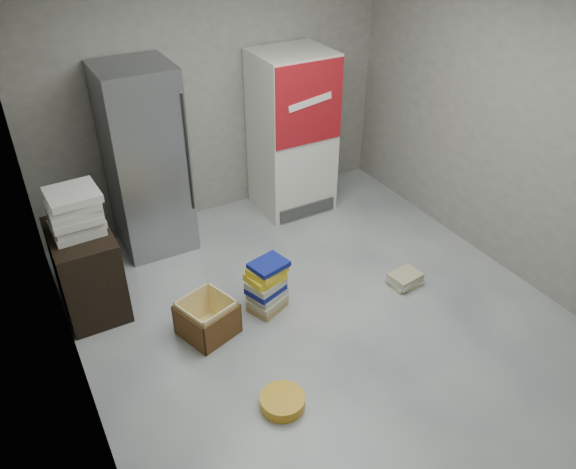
# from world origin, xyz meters

# --- Properties ---
(ground) EXTENTS (5.00, 5.00, 0.00)m
(ground) POSITION_xyz_m (0.00, 0.00, 0.00)
(ground) COLOR #B8B8B3
(ground) RESTS_ON ground
(room_shell) EXTENTS (4.04, 5.04, 2.82)m
(room_shell) POSITION_xyz_m (0.00, 0.00, 1.80)
(room_shell) COLOR gray
(room_shell) RESTS_ON ground
(steel_fridge) EXTENTS (0.70, 0.72, 1.90)m
(steel_fridge) POSITION_xyz_m (-0.90, 2.13, 0.95)
(steel_fridge) COLOR #9D9FA4
(steel_fridge) RESTS_ON ground
(coke_cooler) EXTENTS (0.80, 0.73, 1.80)m
(coke_cooler) POSITION_xyz_m (0.75, 2.12, 0.90)
(coke_cooler) COLOR silver
(coke_cooler) RESTS_ON ground
(wood_shelf) EXTENTS (0.50, 0.80, 0.80)m
(wood_shelf) POSITION_xyz_m (-1.73, 1.40, 0.40)
(wood_shelf) COLOR black
(wood_shelf) RESTS_ON ground
(supply_box_stack) EXTENTS (0.44, 0.45, 0.39)m
(supply_box_stack) POSITION_xyz_m (-1.72, 1.40, 0.99)
(supply_box_stack) COLOR white
(supply_box_stack) RESTS_ON wood_shelf
(phonebook_stack_main) EXTENTS (0.40, 0.37, 0.51)m
(phonebook_stack_main) POSITION_xyz_m (-0.37, 0.60, 0.25)
(phonebook_stack_main) COLOR #A88B50
(phonebook_stack_main) RESTS_ON ground
(phonebook_stack_side) EXTENTS (0.33, 0.28, 0.13)m
(phonebook_stack_side) POSITION_xyz_m (0.94, 0.26, 0.06)
(phonebook_stack_side) COLOR tan
(phonebook_stack_side) RESTS_ON ground
(cardboard_box) EXTENTS (0.53, 0.53, 0.34)m
(cardboard_box) POSITION_xyz_m (-0.96, 0.56, 0.14)
(cardboard_box) COLOR gold
(cardboard_box) RESTS_ON ground
(bucket_lid) EXTENTS (0.44, 0.44, 0.09)m
(bucket_lid) POSITION_xyz_m (-0.78, -0.45, 0.05)
(bucket_lid) COLOR gold
(bucket_lid) RESTS_ON ground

